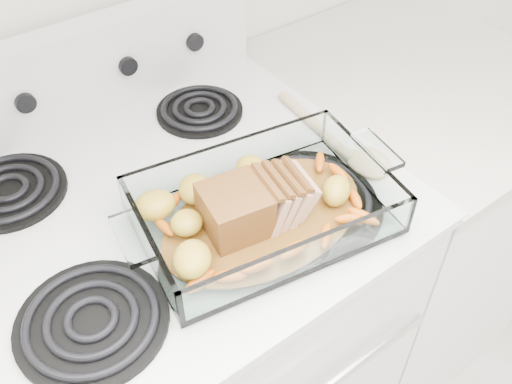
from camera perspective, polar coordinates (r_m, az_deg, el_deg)
electric_range at (r=1.32m, az=-7.53°, el=-14.76°), size 0.78×0.70×1.12m
counter_right at (r=1.61m, az=13.13°, el=-2.51°), size 0.58×0.68×0.93m
baking_dish at (r=0.89m, az=0.77°, el=-2.03°), size 0.38×0.25×0.07m
pork_roast at (r=0.86m, az=-0.54°, el=-1.59°), size 0.18×0.09×0.08m
roast_vegetables at (r=0.90m, az=-0.65°, el=-0.67°), size 0.32×0.17×0.04m
wooden_spoon at (r=1.05m, az=8.95°, el=4.60°), size 0.06×0.30×0.02m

